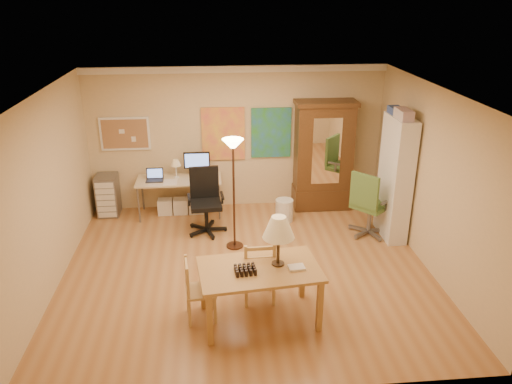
{
  "coord_description": "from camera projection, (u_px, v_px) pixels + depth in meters",
  "views": [
    {
      "loc": [
        -0.46,
        -6.56,
        3.98
      ],
      "look_at": [
        0.17,
        0.3,
        1.15
      ],
      "focal_mm": 35.0,
      "sensor_mm": 36.0,
      "label": 1
    }
  ],
  "objects": [
    {
      "name": "wastebin",
      "position": [
        284.0,
        210.0,
        9.13
      ],
      "size": [
        0.33,
        0.33,
        0.41
      ],
      "primitive_type": "cylinder",
      "color": "silver",
      "rests_on": "floor"
    },
    {
      "name": "ladder_chair_left",
      "position": [
        198.0,
        291.0,
        6.35
      ],
      "size": [
        0.41,
        0.43,
        0.85
      ],
      "color": "tan",
      "rests_on": "floor"
    },
    {
      "name": "floor",
      "position": [
        247.0,
        269.0,
        7.6
      ],
      "size": [
        5.5,
        5.5,
        0.0
      ],
      "primitive_type": "plane",
      "color": "#9E6638",
      "rests_on": "ground"
    },
    {
      "name": "dining_table",
      "position": [
        266.0,
        257.0,
        6.17
      ],
      "size": [
        1.59,
        1.06,
        1.41
      ],
      "color": "#92602F",
      "rests_on": "floor"
    },
    {
      "name": "crown_molding",
      "position": [
        236.0,
        69.0,
        8.86
      ],
      "size": [
        5.5,
        0.08,
        0.12
      ],
      "primitive_type": "cube",
      "color": "white",
      "rests_on": "floor"
    },
    {
      "name": "office_chair_green",
      "position": [
        368.0,
        218.0,
        8.57
      ],
      "size": [
        0.75,
        0.75,
        1.16
      ],
      "color": "slate",
      "rests_on": "floor"
    },
    {
      "name": "bookshelf",
      "position": [
        395.0,
        179.0,
        8.28
      ],
      "size": [
        0.31,
        0.83,
        2.09
      ],
      "color": "white",
      "rests_on": "floor"
    },
    {
      "name": "armoire",
      "position": [
        323.0,
        163.0,
        9.45
      ],
      "size": [
        1.13,
        0.54,
        2.08
      ],
      "color": "#3C2710",
      "rests_on": "floor"
    },
    {
      "name": "art_panel_right",
      "position": [
        271.0,
        133.0,
        9.38
      ],
      "size": [
        0.75,
        0.04,
        0.95
      ],
      "primitive_type": "cube",
      "color": "teal",
      "rests_on": "floor"
    },
    {
      "name": "computer_desk",
      "position": [
        181.0,
        192.0,
        9.33
      ],
      "size": [
        1.55,
        0.68,
        1.17
      ],
      "color": "#C6B591",
      "rests_on": "floor"
    },
    {
      "name": "torchiere_lamp",
      "position": [
        233.0,
        162.0,
        7.71
      ],
      "size": [
        0.34,
        0.34,
        1.85
      ],
      "color": "#3C2318",
      "rests_on": "floor"
    },
    {
      "name": "corkboard",
      "position": [
        125.0,
        134.0,
        9.13
      ],
      "size": [
        0.9,
        0.04,
        0.62
      ],
      "primitive_type": "cube",
      "color": "#A6794E",
      "rests_on": "floor"
    },
    {
      "name": "office_chair_black",
      "position": [
        206.0,
        215.0,
        8.69
      ],
      "size": [
        0.7,
        0.7,
        1.14
      ],
      "color": "black",
      "rests_on": "floor"
    },
    {
      "name": "ladder_chair_back",
      "position": [
        259.0,
        273.0,
        6.69
      ],
      "size": [
        0.44,
        0.42,
        0.93
      ],
      "color": "tan",
      "rests_on": "floor"
    },
    {
      "name": "drawer_cart",
      "position": [
        108.0,
        195.0,
        9.31
      ],
      "size": [
        0.39,
        0.46,
        0.77
      ],
      "color": "slate",
      "rests_on": "floor"
    },
    {
      "name": "art_panel_left",
      "position": [
        223.0,
        134.0,
        9.3
      ],
      "size": [
        0.8,
        0.04,
        1.0
      ],
      "primitive_type": "cube",
      "color": "yellow",
      "rests_on": "floor"
    }
  ]
}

